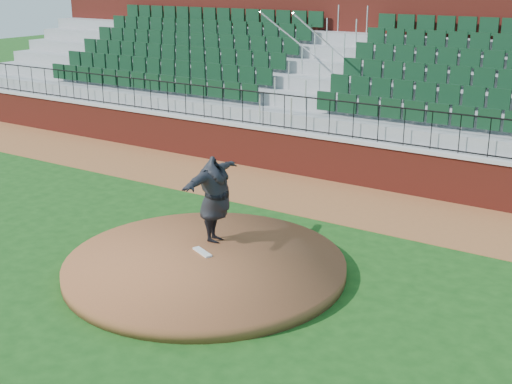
# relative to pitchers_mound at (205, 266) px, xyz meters

# --- Properties ---
(ground) EXTENTS (90.00, 90.00, 0.00)m
(ground) POSITION_rel_pitchers_mound_xyz_m (0.23, 0.01, -0.12)
(ground) COLOR #154313
(ground) RESTS_ON ground
(warning_track) EXTENTS (34.00, 3.20, 0.01)m
(warning_track) POSITION_rel_pitchers_mound_xyz_m (0.23, 5.41, -0.12)
(warning_track) COLOR brown
(warning_track) RESTS_ON ground
(field_wall) EXTENTS (34.00, 0.35, 1.20)m
(field_wall) POSITION_rel_pitchers_mound_xyz_m (0.23, 7.01, 0.47)
(field_wall) COLOR maroon
(field_wall) RESTS_ON ground
(wall_cap) EXTENTS (34.00, 0.45, 0.10)m
(wall_cap) POSITION_rel_pitchers_mound_xyz_m (0.23, 7.01, 1.12)
(wall_cap) COLOR #B7B7B7
(wall_cap) RESTS_ON field_wall
(wall_railing) EXTENTS (34.00, 0.05, 1.00)m
(wall_railing) POSITION_rel_pitchers_mound_xyz_m (0.23, 7.01, 1.67)
(wall_railing) COLOR black
(wall_railing) RESTS_ON wall_cap
(seating_stands) EXTENTS (34.00, 5.10, 4.60)m
(seating_stands) POSITION_rel_pitchers_mound_xyz_m (0.23, 9.74, 2.18)
(seating_stands) COLOR gray
(seating_stands) RESTS_ON ground
(concourse_wall) EXTENTS (34.00, 0.50, 5.50)m
(concourse_wall) POSITION_rel_pitchers_mound_xyz_m (0.23, 12.54, 2.62)
(concourse_wall) COLOR maroon
(concourse_wall) RESTS_ON ground
(pitchers_mound) EXTENTS (5.60, 5.60, 0.25)m
(pitchers_mound) POSITION_rel_pitchers_mound_xyz_m (0.00, 0.00, 0.00)
(pitchers_mound) COLOR brown
(pitchers_mound) RESTS_ON ground
(pitching_rubber) EXTENTS (0.58, 0.36, 0.04)m
(pitching_rubber) POSITION_rel_pitchers_mound_xyz_m (-0.26, 0.25, 0.14)
(pitching_rubber) COLOR silver
(pitching_rubber) RESTS_ON pitchers_mound
(pitcher) EXTENTS (1.02, 2.37, 1.87)m
(pitcher) POSITION_rel_pitchers_mound_xyz_m (-0.42, 0.93, 1.06)
(pitcher) COLOR black
(pitcher) RESTS_ON pitchers_mound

